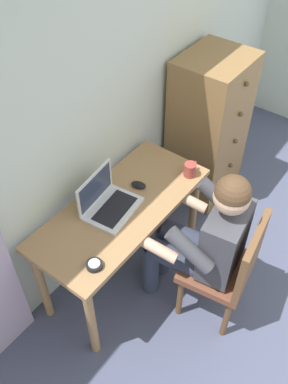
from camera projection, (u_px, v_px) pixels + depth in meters
The scene contains 9 objects.
wall_back at pixel (117, 86), 2.58m from camera, with size 4.80×0.05×2.50m, color silver.
desk at pixel (122, 218), 2.66m from camera, with size 1.22×0.54×0.73m.
dresser at pixel (208, 130), 3.31m from camera, with size 0.54×0.50×1.24m.
chair at pixel (229, 266), 2.56m from camera, with size 0.48×0.46×0.87m.
person_seated at pixel (204, 236), 2.49m from camera, with size 0.59×0.62×1.18m.
laptop at pixel (107, 202), 2.53m from camera, with size 0.37×0.29×0.24m.
computer_mouse at pixel (139, 185), 2.68m from camera, with size 0.06×0.10×0.03m, color black.
desk_clock at pixel (94, 265), 2.25m from camera, with size 0.09×0.09×0.03m.
coffee_mug at pixel (190, 169), 2.74m from camera, with size 0.12×0.08×0.09m.
Camera 1 is at (-1.72, 0.69, 2.62)m, focal length 39.20 mm.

